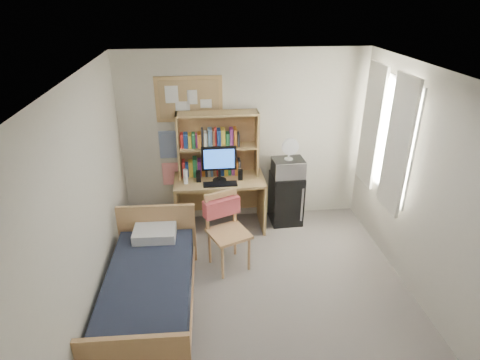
{
  "coord_description": "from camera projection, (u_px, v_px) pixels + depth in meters",
  "views": [
    {
      "loc": [
        -0.65,
        -3.52,
        3.31
      ],
      "look_at": [
        -0.15,
        1.2,
        1.05
      ],
      "focal_mm": 30.0,
      "sensor_mm": 36.0,
      "label": 1
    }
  ],
  "objects": [
    {
      "name": "poster_japan",
      "position": [
        172.0,
        174.0,
        6.08
      ],
      "size": [
        0.28,
        0.01,
        0.36
      ],
      "primitive_type": "cube",
      "color": "red",
      "rests_on": "wall_back"
    },
    {
      "name": "monitor",
      "position": [
        219.0,
        164.0,
        5.66
      ],
      "size": [
        0.49,
        0.04,
        0.52
      ],
      "primitive_type": "cube",
      "rotation": [
        0.0,
        0.0,
        0.01
      ],
      "color": "black",
      "rests_on": "desk"
    },
    {
      "name": "hoodie",
      "position": [
        221.0,
        207.0,
        5.13
      ],
      "size": [
        0.49,
        0.32,
        0.23
      ],
      "primitive_type": "cube",
      "rotation": [
        0.0,
        0.0,
        0.4
      ],
      "color": "#CE4E52",
      "rests_on": "desk_chair"
    },
    {
      "name": "hutch",
      "position": [
        218.0,
        145.0,
        5.76
      ],
      "size": [
        1.16,
        0.3,
        0.95
      ],
      "primitive_type": "cube",
      "rotation": [
        0.0,
        0.0,
        0.01
      ],
      "color": "tan",
      "rests_on": "desk"
    },
    {
      "name": "desk_chair",
      "position": [
        229.0,
        233.0,
        5.09
      ],
      "size": [
        0.67,
        0.67,
        1.02
      ],
      "primitive_type": "cube",
      "rotation": [
        0.0,
        0.0,
        0.4
      ],
      "color": "tan",
      "rests_on": "floor"
    },
    {
      "name": "desk",
      "position": [
        220.0,
        203.0,
        6.0
      ],
      "size": [
        1.31,
        0.66,
        0.82
      ],
      "primitive_type": "cube",
      "rotation": [
        0.0,
        0.0,
        0.01
      ],
      "color": "tan",
      "rests_on": "floor"
    },
    {
      "name": "floor",
      "position": [
        264.0,
        306.0,
        4.65
      ],
      "size": [
        3.6,
        4.2,
        0.02
      ],
      "primitive_type": "cube",
      "color": "gray",
      "rests_on": "ground"
    },
    {
      "name": "water_bottle",
      "position": [
        186.0,
        177.0,
        5.64
      ],
      "size": [
        0.06,
        0.06,
        0.22
      ],
      "primitive_type": "cylinder",
      "rotation": [
        0.0,
        0.0,
        0.01
      ],
      "color": "silver",
      "rests_on": "desk"
    },
    {
      "name": "speaker_right",
      "position": [
        240.0,
        175.0,
        5.77
      ],
      "size": [
        0.07,
        0.07,
        0.16
      ],
      "primitive_type": "cube",
      "rotation": [
        0.0,
        0.0,
        0.01
      ],
      "color": "black",
      "rests_on": "desk"
    },
    {
      "name": "wall_right",
      "position": [
        434.0,
        199.0,
        4.25
      ],
      "size": [
        0.04,
        4.2,
        2.6
      ],
      "primitive_type": "cube",
      "color": "beige",
      "rests_on": "floor"
    },
    {
      "name": "pillow",
      "position": [
        155.0,
        233.0,
        4.95
      ],
      "size": [
        0.52,
        0.37,
        0.12
      ],
      "primitive_type": "cube",
      "rotation": [
        0.0,
        0.0,
        -0.03
      ],
      "color": "silver",
      "rests_on": "bed"
    },
    {
      "name": "curtain_left",
      "position": [
        398.0,
        146.0,
        4.83
      ],
      "size": [
        0.04,
        0.55,
        1.7
      ],
      "primitive_type": "cube",
      "color": "white",
      "rests_on": "wall_right"
    },
    {
      "name": "mini_fridge",
      "position": [
        286.0,
        198.0,
        6.18
      ],
      "size": [
        0.48,
        0.48,
        0.79
      ],
      "primitive_type": "cube",
      "rotation": [
        0.0,
        0.0,
        0.04
      ],
      "color": "black",
      "rests_on": "floor"
    },
    {
      "name": "ceiling",
      "position": [
        271.0,
        79.0,
        3.52
      ],
      "size": [
        3.6,
        4.2,
        0.02
      ],
      "primitive_type": "cube",
      "color": "silver",
      "rests_on": "wall_back"
    },
    {
      "name": "wall_back",
      "position": [
        244.0,
        139.0,
        5.97
      ],
      "size": [
        3.6,
        0.04,
        2.6
      ],
      "primitive_type": "cube",
      "color": "beige",
      "rests_on": "floor"
    },
    {
      "name": "wall_left",
      "position": [
        85.0,
        217.0,
        3.92
      ],
      "size": [
        0.04,
        4.2,
        2.6
      ],
      "primitive_type": "cube",
      "color": "beige",
      "rests_on": "floor"
    },
    {
      "name": "poster_wave",
      "position": [
        170.0,
        145.0,
        5.88
      ],
      "size": [
        0.3,
        0.01,
        0.42
      ],
      "primitive_type": "cube",
      "color": "navy",
      "rests_on": "wall_back"
    },
    {
      "name": "bulletin_board",
      "position": [
        189.0,
        99.0,
        5.62
      ],
      "size": [
        0.94,
        0.03,
        0.64
      ],
      "primitive_type": "cube",
      "color": "tan",
      "rests_on": "wall_back"
    },
    {
      "name": "window_unit",
      "position": [
        386.0,
        135.0,
        5.2
      ],
      "size": [
        0.1,
        1.4,
        1.7
      ],
      "primitive_type": "cube",
      "color": "white",
      "rests_on": "wall_right"
    },
    {
      "name": "bed",
      "position": [
        150.0,
        295.0,
        4.42
      ],
      "size": [
        1.0,
        1.92,
        0.52
      ],
      "primitive_type": "cube",
      "rotation": [
        0.0,
        0.0,
        -0.03
      ],
      "color": "black",
      "rests_on": "floor"
    },
    {
      "name": "desk_fan",
      "position": [
        289.0,
        150.0,
        5.82
      ],
      "size": [
        0.25,
        0.25,
        0.31
      ],
      "primitive_type": "cylinder",
      "rotation": [
        0.0,
        0.0,
        0.04
      ],
      "color": "silver",
      "rests_on": "microwave"
    },
    {
      "name": "microwave",
      "position": [
        288.0,
        168.0,
        5.94
      ],
      "size": [
        0.47,
        0.36,
        0.26
      ],
      "primitive_type": "cube",
      "rotation": [
        0.0,
        0.0,
        0.04
      ],
      "color": "silver",
      "rests_on": "mini_fridge"
    },
    {
      "name": "keyboard",
      "position": [
        220.0,
        184.0,
        5.64
      ],
      "size": [
        0.48,
        0.15,
        0.02
      ],
      "primitive_type": "cube",
      "rotation": [
        0.0,
        0.0,
        0.01
      ],
      "color": "black",
      "rests_on": "desk"
    },
    {
      "name": "curtain_right",
      "position": [
        371.0,
        126.0,
        5.55
      ],
      "size": [
        0.04,
        0.55,
        1.7
      ],
      "primitive_type": "cube",
      "color": "white",
      "rests_on": "wall_right"
    },
    {
      "name": "speaker_left",
      "position": [
        198.0,
        176.0,
        5.71
      ],
      "size": [
        0.07,
        0.07,
        0.16
      ],
      "primitive_type": "cube",
      "rotation": [
        0.0,
        0.0,
        0.01
      ],
      "color": "black",
      "rests_on": "desk"
    }
  ]
}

